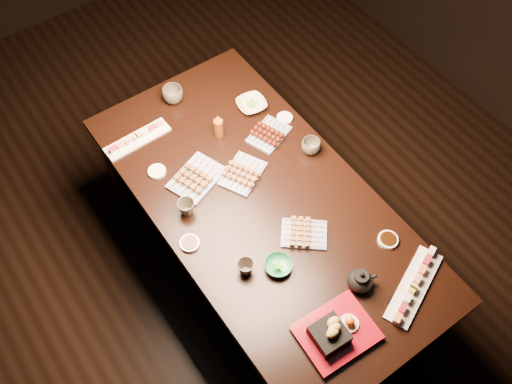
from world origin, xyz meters
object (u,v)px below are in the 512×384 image
Objects in this scene: teacup_mid_right at (311,146)px; teacup_far_right at (173,95)px; yakitori_plate_center at (243,171)px; sushi_platter_near at (414,285)px; edamame_bowl_cream at (251,105)px; yakitori_plate_left at (196,175)px; dining_table at (262,242)px; teapot at (360,279)px; teacup_far_left at (186,208)px; condiment_bottle at (218,126)px; teacup_near_left at (246,267)px; sushi_platter_far at (137,137)px; yakitori_plate_right at (304,232)px; edamame_bowl_green at (278,266)px; tempura_tray at (338,329)px.

teacup_far_right is at bearing 119.02° from teacup_mid_right.
teacup_far_right reaches higher than yakitori_plate_center.
edamame_bowl_cream is at bearing 66.08° from sushi_platter_near.
teacup_far_right is (0.16, 0.48, 0.01)m from yakitori_plate_left.
teapot is at bearing -82.43° from dining_table.
teacup_far_left reaches higher than teacup_mid_right.
edamame_bowl_cream is (0.29, 0.49, 0.39)m from dining_table.
teacup_far_right is 0.33m from condiment_bottle.
sushi_platter_near is at bearing -41.35° from teacup_near_left.
sushi_platter_far reaches higher than dining_table.
teacup_far_left is 0.56× the size of condiment_bottle.
yakitori_plate_right is at bearing -108.02° from edamame_bowl_cream.
teacup_mid_right is (0.49, 0.40, 0.02)m from edamame_bowl_green.
tempura_tray is 2.11× the size of condiment_bottle.
dining_table is 15.22× the size of edamame_bowl_green.
yakitori_plate_right is at bearing 71.26° from tempura_tray.
yakitori_plate_left is 0.56m from teacup_mid_right.
sushi_platter_near is at bearing -16.01° from teapot.
sushi_platter_far is 0.87m from teacup_near_left.
sushi_platter_near is 0.90m from yakitori_plate_center.
teacup_mid_right reaches higher than edamame_bowl_cream.
sushi_platter_near is at bearing -70.48° from dining_table.
sushi_platter_far is 2.66× the size of teapot.
edamame_bowl_cream is at bearing 13.77° from condiment_bottle.
teacup_far_right is at bearing 89.46° from dining_table.
teapot is 0.89× the size of condiment_bottle.
teacup_far_right is at bearing 76.12° from teacup_near_left.
teacup_far_left is (-0.35, 0.39, 0.01)m from yakitori_plate_right.
dining_table is 0.44m from yakitori_plate_center.
dining_table is 0.80m from tempura_tray.
yakitori_plate_right is (0.04, -0.42, -0.00)m from yakitori_plate_center.
condiment_bottle is at bearing -166.23° from edamame_bowl_cream.
teacup_near_left is (0.03, -0.87, 0.01)m from sushi_platter_far.
yakitori_plate_center reaches higher than dining_table.
dining_table is 5.47× the size of sushi_platter_far.
teapot is at bearing -85.85° from teacup_far_right.
dining_table is at bearing 112.43° from sushi_platter_far.
teacup_far_right reaches higher than teacup_mid_right.
condiment_bottle is (0.34, -0.20, 0.05)m from sushi_platter_far.
dining_table is 0.47m from yakitori_plate_right.
yakitori_plate_right is 1.87× the size of teacup_far_right.
edamame_bowl_cream is 1.03× the size of condiment_bottle.
edamame_bowl_green is 0.34m from teapot.
teapot is (0.09, -0.55, 0.43)m from dining_table.
teacup_far_left is at bearing 152.16° from dining_table.
teacup_far_left is at bearing 175.72° from teacup_mid_right.
sushi_platter_near is 1.14× the size of sushi_platter_far.
teacup_far_left is (-0.18, 0.81, -0.02)m from tempura_tray.
teapot is at bearing -100.85° from edamame_bowl_cream.
tempura_tray is at bearing -121.97° from teacup_mid_right.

